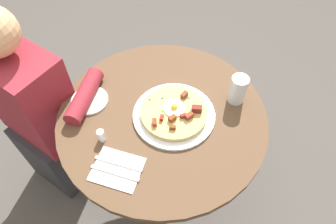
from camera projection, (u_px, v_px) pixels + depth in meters
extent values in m
plane|color=#4C4742|center=(164.00, 187.00, 1.79)|extent=(6.00, 6.00, 0.00)
cylinder|color=brown|center=(162.00, 117.00, 1.21)|extent=(0.84, 0.84, 0.03)
cylinder|color=#333338|center=(163.00, 160.00, 1.51)|extent=(0.10, 0.10, 0.71)
cylinder|color=#333338|center=(164.00, 187.00, 1.78)|extent=(0.38, 0.38, 0.02)
cube|color=#2D2D33|center=(60.00, 149.00, 1.69)|extent=(0.32, 0.28, 0.45)
cube|color=maroon|center=(29.00, 96.00, 1.32)|extent=(0.38, 0.22, 0.48)
cylinder|color=maroon|center=(85.00, 96.00, 1.22)|extent=(0.16, 0.27, 0.07)
cylinder|color=white|center=(174.00, 115.00, 1.19)|extent=(0.33, 0.33, 0.01)
cylinder|color=tan|center=(174.00, 112.00, 1.18)|extent=(0.26, 0.26, 0.02)
cylinder|color=white|center=(174.00, 108.00, 1.17)|extent=(0.09, 0.09, 0.01)
sphere|color=yellow|center=(174.00, 107.00, 1.17)|extent=(0.03, 0.03, 0.03)
cube|color=maroon|center=(155.00, 122.00, 1.12)|extent=(0.03, 0.03, 0.02)
cube|color=brown|center=(189.00, 116.00, 1.14)|extent=(0.03, 0.04, 0.02)
cube|color=brown|center=(184.00, 95.00, 1.20)|extent=(0.02, 0.03, 0.02)
cube|color=brown|center=(172.00, 118.00, 1.13)|extent=(0.02, 0.03, 0.02)
cube|color=brown|center=(173.00, 128.00, 1.11)|extent=(0.03, 0.02, 0.02)
cube|color=maroon|center=(162.00, 118.00, 1.14)|extent=(0.02, 0.03, 0.02)
cube|color=maroon|center=(183.00, 116.00, 1.14)|extent=(0.03, 0.03, 0.02)
cube|color=maroon|center=(197.00, 109.00, 1.16)|extent=(0.04, 0.04, 0.03)
cube|color=#387F2D|center=(149.00, 99.00, 1.20)|extent=(0.01, 0.00, 0.00)
cube|color=#387F2D|center=(189.00, 98.00, 1.20)|extent=(0.01, 0.01, 0.00)
cube|color=#387F2D|center=(163.00, 111.00, 1.16)|extent=(0.01, 0.01, 0.00)
cube|color=#387F2D|center=(162.00, 98.00, 1.20)|extent=(0.01, 0.01, 0.00)
cube|color=#387F2D|center=(174.00, 111.00, 1.16)|extent=(0.01, 0.00, 0.00)
cylinder|color=white|center=(90.00, 100.00, 1.24)|extent=(0.15, 0.15, 0.01)
cube|color=white|center=(117.00, 169.00, 1.05)|extent=(0.20, 0.18, 0.00)
cube|color=silver|center=(119.00, 164.00, 1.06)|extent=(0.18, 0.06, 0.00)
cube|color=silver|center=(115.00, 173.00, 1.04)|extent=(0.18, 0.06, 0.00)
cylinder|color=silver|center=(238.00, 90.00, 1.19)|extent=(0.07, 0.07, 0.13)
cylinder|color=white|center=(101.00, 136.00, 1.11)|extent=(0.03, 0.03, 0.05)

